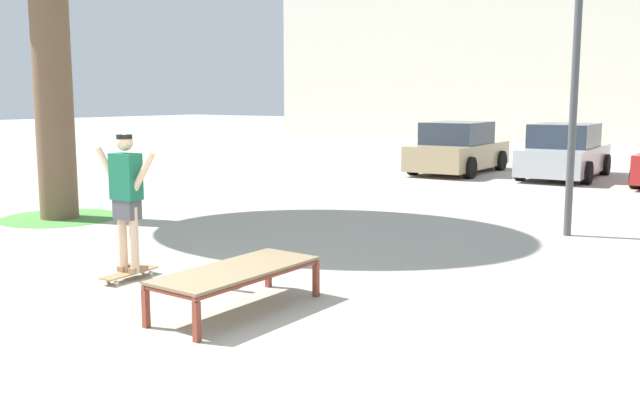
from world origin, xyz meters
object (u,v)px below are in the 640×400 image
Objects in this scene: skater at (127,193)px; car_silver at (565,153)px; skateboard at (130,273)px; car_tan at (458,149)px; skate_box at (237,272)px.

car_silver is (1.02, 14.30, -0.38)m from skater.
car_silver reaches higher than skateboard.
skateboard is 0.19× the size of car_silver.
skateboard is at bearing -94.07° from car_silver.
car_tan is (-1.95, 13.83, -0.38)m from skater.
car_tan reaches higher than skateboard.
skater is (-1.95, 0.20, 0.66)m from skate_box.
skater is at bearing 174.10° from skate_box.
skate_box is 0.44× the size of car_silver.
skateboard is 0.48× the size of skater.
skater is at bearing -81.97° from car_tan.
skater reaches higher than car_silver.
car_tan is (-3.90, 14.03, 0.28)m from skate_box.
skateboard is 0.19× the size of car_tan.
skater reaches higher than skate_box.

